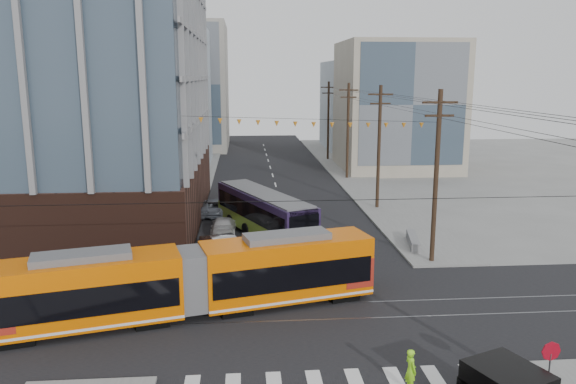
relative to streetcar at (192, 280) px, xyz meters
name	(u,v)px	position (x,y,z in m)	size (l,w,h in m)	color
ground	(325,349)	(6.12, -4.12, -1.82)	(160.00, 160.00, 0.00)	slate
bg_bldg_nw_near	(137,98)	(-10.88, 47.88, 7.18)	(18.00, 16.00, 18.00)	#8C99A5
bg_bldg_ne_near	(396,106)	(22.12, 43.88, 6.18)	(14.00, 14.00, 16.00)	gray
bg_bldg_nw_far	(178,87)	(-7.88, 67.88, 8.18)	(16.00, 18.00, 20.00)	gray
bg_bldg_ne_far	(375,106)	(24.12, 63.88, 5.18)	(16.00, 16.00, 14.00)	#8C99A5
utility_pole_far	(328,121)	(14.62, 51.88, 3.68)	(0.30, 0.30, 11.00)	black
streetcar	(192,280)	(0.00, 0.00, 0.00)	(18.89, 2.66, 3.64)	#DA5B00
city_bus	(264,214)	(4.13, 13.99, -0.12)	(2.59, 11.97, 3.39)	#281A3E
parked_car_silver	(220,245)	(1.03, 9.37, -1.06)	(1.61, 4.63, 1.52)	#ABABAB
parked_car_white	(224,226)	(1.07, 14.69, -1.18)	(1.81, 4.45, 1.29)	#B9B9B9
parked_car_grey	(215,207)	(0.18, 20.64, -1.09)	(2.41, 5.22, 1.45)	slate
pedestrian	(411,370)	(8.88, -7.64, -0.98)	(0.61, 0.40, 1.67)	#94F61C
stop_sign	(548,377)	(13.43, -9.19, -0.61)	(0.74, 0.74, 2.42)	#9B0717
jersey_barrier	(413,242)	(14.42, 10.26, -1.43)	(0.88, 3.89, 0.78)	slate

